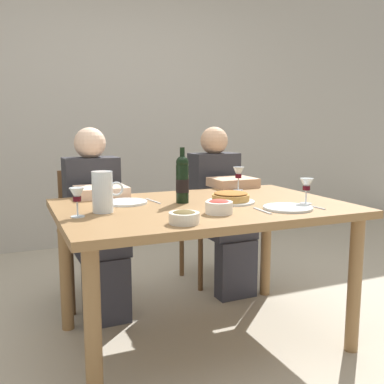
{
  "coord_description": "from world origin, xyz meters",
  "views": [
    {
      "loc": [
        -0.95,
        -2.08,
        1.19
      ],
      "look_at": [
        -0.02,
        0.1,
        0.81
      ],
      "focal_mm": 41.12,
      "sensor_mm": 36.0,
      "label": 1
    }
  ],
  "objects_px": {
    "wine_bottle": "(182,179)",
    "wine_glass_left_diner": "(238,174)",
    "salad_bowl": "(219,206)",
    "diner_right": "(221,204)",
    "water_pitcher": "(103,194)",
    "dining_table": "(203,221)",
    "chair_right": "(206,214)",
    "baked_tart": "(231,197)",
    "olive_bowl": "(184,217)",
    "dinner_plate_right_setting": "(126,202)",
    "wine_glass_right_diner": "(306,186)",
    "chair_left": "(89,226)",
    "wine_glass_centre": "(77,196)",
    "diner_left": "(96,215)",
    "dinner_plate_left_setting": "(288,208)"
  },
  "relations": [
    {
      "from": "wine_glass_left_diner",
      "to": "chair_right",
      "type": "distance_m",
      "value": 0.67
    },
    {
      "from": "wine_glass_left_diner",
      "to": "baked_tart",
      "type": "bearing_deg",
      "value": -124.25
    },
    {
      "from": "water_pitcher",
      "to": "wine_glass_left_diner",
      "type": "relative_size",
      "value": 1.32
    },
    {
      "from": "dinner_plate_right_setting",
      "to": "chair_left",
      "type": "xyz_separation_m",
      "value": [
        -0.09,
        0.67,
        -0.27
      ]
    },
    {
      "from": "salad_bowl",
      "to": "diner_right",
      "type": "bearing_deg",
      "value": 62.55
    },
    {
      "from": "wine_bottle",
      "to": "wine_glass_left_diner",
      "type": "relative_size",
      "value": 1.98
    },
    {
      "from": "wine_glass_left_diner",
      "to": "chair_left",
      "type": "distance_m",
      "value": 1.07
    },
    {
      "from": "diner_left",
      "to": "wine_glass_right_diner",
      "type": "bearing_deg",
      "value": 138.03
    },
    {
      "from": "chair_right",
      "to": "chair_left",
      "type": "bearing_deg",
      "value": 2.05
    },
    {
      "from": "dining_table",
      "to": "diner_left",
      "type": "height_order",
      "value": "diner_left"
    },
    {
      "from": "wine_bottle",
      "to": "baked_tart",
      "type": "xyz_separation_m",
      "value": [
        0.24,
        -0.1,
        -0.1
      ]
    },
    {
      "from": "salad_bowl",
      "to": "diner_right",
      "type": "xyz_separation_m",
      "value": [
        0.48,
        0.92,
        -0.18
      ]
    },
    {
      "from": "wine_glass_right_diner",
      "to": "baked_tart",
      "type": "bearing_deg",
      "value": 151.39
    },
    {
      "from": "water_pitcher",
      "to": "wine_glass_left_diner",
      "type": "distance_m",
      "value": 1.01
    },
    {
      "from": "dining_table",
      "to": "water_pitcher",
      "type": "height_order",
      "value": "water_pitcher"
    },
    {
      "from": "dining_table",
      "to": "diner_right",
      "type": "distance_m",
      "value": 0.82
    },
    {
      "from": "wine_glass_right_diner",
      "to": "diner_right",
      "type": "height_order",
      "value": "diner_right"
    },
    {
      "from": "baked_tart",
      "to": "chair_left",
      "type": "relative_size",
      "value": 0.3
    },
    {
      "from": "wine_glass_centre",
      "to": "chair_left",
      "type": "height_order",
      "value": "wine_glass_centre"
    },
    {
      "from": "chair_left",
      "to": "chair_right",
      "type": "height_order",
      "value": "same"
    },
    {
      "from": "chair_left",
      "to": "salad_bowl",
      "type": "bearing_deg",
      "value": 109.69
    },
    {
      "from": "wine_glass_left_diner",
      "to": "wine_glass_right_diner",
      "type": "xyz_separation_m",
      "value": [
        0.1,
        -0.56,
        -0.01
      ]
    },
    {
      "from": "dining_table",
      "to": "salad_bowl",
      "type": "distance_m",
      "value": 0.28
    },
    {
      "from": "diner_right",
      "to": "chair_right",
      "type": "bearing_deg",
      "value": -90.24
    },
    {
      "from": "baked_tart",
      "to": "wine_glass_right_diner",
      "type": "height_order",
      "value": "wine_glass_right_diner"
    },
    {
      "from": "baked_tart",
      "to": "diner_left",
      "type": "bearing_deg",
      "value": 133.9
    },
    {
      "from": "olive_bowl",
      "to": "chair_right",
      "type": "bearing_deg",
      "value": 61.3
    },
    {
      "from": "salad_bowl",
      "to": "dinner_plate_left_setting",
      "type": "relative_size",
      "value": 0.53
    },
    {
      "from": "dining_table",
      "to": "chair_right",
      "type": "height_order",
      "value": "chair_right"
    },
    {
      "from": "chair_right",
      "to": "wine_glass_centre",
      "type": "bearing_deg",
      "value": 40.03
    },
    {
      "from": "baked_tart",
      "to": "wine_glass_centre",
      "type": "xyz_separation_m",
      "value": [
        -0.82,
        -0.05,
        0.07
      ]
    },
    {
      "from": "water_pitcher",
      "to": "salad_bowl",
      "type": "distance_m",
      "value": 0.56
    },
    {
      "from": "wine_glass_right_diner",
      "to": "dining_table",
      "type": "bearing_deg",
      "value": 158.81
    },
    {
      "from": "wine_glass_right_diner",
      "to": "chair_left",
      "type": "height_order",
      "value": "wine_glass_right_diner"
    },
    {
      "from": "dining_table",
      "to": "dinner_plate_right_setting",
      "type": "xyz_separation_m",
      "value": [
        -0.37,
        0.19,
        0.1
      ]
    },
    {
      "from": "salad_bowl",
      "to": "chair_right",
      "type": "relative_size",
      "value": 0.15
    },
    {
      "from": "chair_left",
      "to": "diner_left",
      "type": "bearing_deg",
      "value": 89.78
    },
    {
      "from": "wine_bottle",
      "to": "chair_left",
      "type": "height_order",
      "value": "wine_bottle"
    },
    {
      "from": "dining_table",
      "to": "chair_right",
      "type": "relative_size",
      "value": 1.72
    },
    {
      "from": "salad_bowl",
      "to": "diner_left",
      "type": "relative_size",
      "value": 0.11
    },
    {
      "from": "dining_table",
      "to": "diner_right",
      "type": "height_order",
      "value": "diner_right"
    },
    {
      "from": "dining_table",
      "to": "wine_glass_right_diner",
      "type": "xyz_separation_m",
      "value": [
        0.51,
        -0.2,
        0.19
      ]
    },
    {
      "from": "dining_table",
      "to": "wine_glass_centre",
      "type": "xyz_separation_m",
      "value": [
        -0.66,
        -0.06,
        0.19
      ]
    },
    {
      "from": "wine_glass_centre",
      "to": "diner_left",
      "type": "height_order",
      "value": "diner_left"
    },
    {
      "from": "wine_bottle",
      "to": "wine_glass_right_diner",
      "type": "distance_m",
      "value": 0.66
    },
    {
      "from": "baked_tart",
      "to": "dinner_plate_right_setting",
      "type": "xyz_separation_m",
      "value": [
        -0.53,
        0.2,
        -0.02
      ]
    },
    {
      "from": "wine_glass_centre",
      "to": "wine_bottle",
      "type": "bearing_deg",
      "value": 14.71
    },
    {
      "from": "wine_glass_left_diner",
      "to": "chair_right",
      "type": "xyz_separation_m",
      "value": [
        0.04,
        0.56,
        -0.37
      ]
    },
    {
      "from": "chair_left",
      "to": "diner_left",
      "type": "distance_m",
      "value": 0.26
    },
    {
      "from": "baked_tart",
      "to": "wine_glass_left_diner",
      "type": "relative_size",
      "value": 1.73
    }
  ]
}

